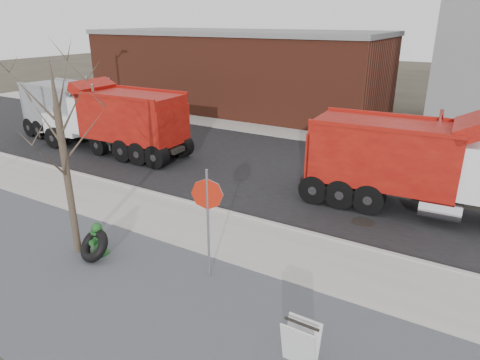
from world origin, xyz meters
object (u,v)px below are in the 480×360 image
Objects in this scene: dump_truck_grey at (74,110)px; truck_tire at (94,246)px; dump_truck_red_a at (416,163)px; dump_truck_red_b at (117,118)px; sandwich_board at (300,344)px; fire_hydrant at (98,240)px; stop_sign at (208,206)px.

truck_tire is at bearing -32.46° from dump_truck_grey.
dump_truck_red_a is 1.13× the size of dump_truck_grey.
dump_truck_red_b is at bearing -1.76° from dump_truck_grey.
fire_hydrant is at bearing 172.84° from sandwich_board.
dump_truck_red_a is at bearing 66.35° from stop_sign.
dump_truck_grey reaches higher than stop_sign.
dump_truck_red_b is (-12.64, 7.93, 1.19)m from sandwich_board.
stop_sign is at bearing 16.08° from truck_tire.
truck_tire is 10.07m from dump_truck_red_a.
dump_truck_grey is at bearing 156.29° from stop_sign.
dump_truck_red_a reaches higher than truck_tire.
fire_hydrant is 0.12× the size of dump_truck_red_a.
fire_hydrant is 12.44m from dump_truck_grey.
sandwich_board is 8.30m from dump_truck_red_a.
sandwich_board is 18.18m from dump_truck_grey.
dump_truck_red_a is at bearing 49.08° from truck_tire.
dump_truck_grey reaches higher than truck_tire.
sandwich_board is (6.14, -0.66, 0.09)m from truck_tire.
dump_truck_grey is at bearing 142.30° from truck_tire.
dump_truck_red_a reaches higher than stop_sign.
sandwich_board is at bearing -14.12° from fire_hydrant.
dump_truck_grey is (-3.46, 0.43, -0.04)m from dump_truck_red_b.
dump_truck_red_a is at bearing 41.72° from fire_hydrant.
truck_tire is 0.14× the size of dump_truck_grey.
stop_sign is 3.72m from sandwich_board.
dump_truck_red_b reaches higher than stop_sign.
sandwich_board is 0.12× the size of dump_truck_red_b.
truck_tire is 0.13× the size of dump_truck_red_a.
dump_truck_red_a reaches higher than sandwich_board.
truck_tire is 0.13× the size of dump_truck_red_b.
dump_truck_red_a reaches higher than fire_hydrant.
dump_truck_red_b reaches higher than sandwich_board.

